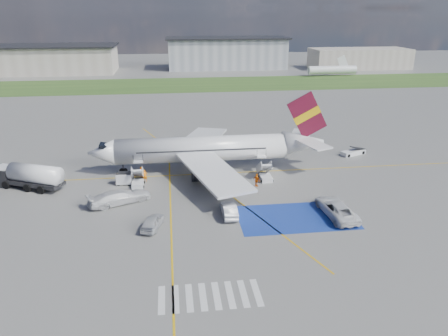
{
  "coord_description": "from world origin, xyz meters",
  "views": [
    {
      "loc": [
        -4.61,
        -49.96,
        23.79
      ],
      "look_at": [
        2.36,
        4.81,
        3.5
      ],
      "focal_mm": 35.0,
      "sensor_mm": 36.0,
      "label": 1
    }
  ],
  "objects": [
    {
      "name": "taxiway_line_diag",
      "position": [
        0.0,
        12.0,
        0.01
      ],
      "size": [
        20.71,
        56.45,
        0.01
      ],
      "primitive_type": "cube",
      "rotation": [
        0.0,
        0.0,
        0.35
      ],
      "color": "gold",
      "rests_on": "ground"
    },
    {
      "name": "crosswalk",
      "position": [
        -1.8,
        -18.0,
        0.01
      ],
      "size": [
        9.0,
        4.0,
        0.01
      ],
      "color": "silver",
      "rests_on": "ground"
    },
    {
      "name": "grass_strip",
      "position": [
        0.0,
        95.0,
        0.01
      ],
      "size": [
        400.0,
        30.0,
        0.01
      ],
      "primitive_type": "cube",
      "color": "#2D4C1E",
      "rests_on": "ground"
    },
    {
      "name": "staging_box",
      "position": [
        10.0,
        -4.0,
        0.01
      ],
      "size": [
        14.0,
        8.0,
        0.01
      ],
      "primitive_type": "cube",
      "color": "navy",
      "rests_on": "ground"
    },
    {
      "name": "gpu_cart",
      "position": [
        -11.46,
        9.36,
        0.81
      ],
      "size": [
        2.23,
        1.51,
        1.8
      ],
      "rotation": [
        0.0,
        0.0,
        -0.05
      ],
      "color": "silver",
      "rests_on": "ground"
    },
    {
      "name": "van_white_a",
      "position": [
        15.03,
        -3.98,
        1.17
      ],
      "size": [
        3.26,
        6.43,
        2.35
      ],
      "primitive_type": "imported",
      "rotation": [
        0.0,
        0.0,
        3.2
      ],
      "color": "silver",
      "rests_on": "ground"
    },
    {
      "name": "terminal_centre",
      "position": [
        20.0,
        135.0,
        6.0
      ],
      "size": [
        48.0,
        18.0,
        12.0
      ],
      "primitive_type": "cube",
      "color": "gray",
      "rests_on": "ground"
    },
    {
      "name": "airstairs_aft",
      "position": [
        9.0,
        8.7,
        0.62
      ],
      "size": [
        1.9,
        5.2,
        3.6
      ],
      "color": "silver",
      "rests_on": "ground"
    },
    {
      "name": "taxiway_line_main",
      "position": [
        0.0,
        12.0,
        0.01
      ],
      "size": [
        120.0,
        0.2,
        0.01
      ],
      "primitive_type": "cube",
      "color": "gold",
      "rests_on": "ground"
    },
    {
      "name": "terminal_east",
      "position": [
        75.0,
        128.0,
        4.0
      ],
      "size": [
        40.0,
        16.0,
        8.0
      ],
      "primitive_type": "cube",
      "color": "#A2998C",
      "rests_on": "ground"
    },
    {
      "name": "car_silver_b",
      "position": [
        2.05,
        -2.55,
        0.79
      ],
      "size": [
        1.69,
        4.78,
        1.57
      ],
      "primitive_type": "imported",
      "rotation": [
        0.0,
        0.0,
        3.15
      ],
      "color": "#BABCC1",
      "rests_on": "ground"
    },
    {
      "name": "crew_fwd",
      "position": [
        -8.53,
        10.02,
        0.88
      ],
      "size": [
        0.75,
        0.61,
        1.76
      ],
      "primitive_type": "imported",
      "rotation": [
        0.0,
        0.0,
        0.34
      ],
      "color": "orange",
      "rests_on": "ground"
    },
    {
      "name": "belt_loader",
      "position": [
        26.53,
        18.12,
        0.37
      ],
      "size": [
        5.04,
        3.25,
        1.47
      ],
      "rotation": [
        0.0,
        0.0,
        0.4
      ],
      "color": "silver",
      "rests_on": "ground"
    },
    {
      "name": "ground",
      "position": [
        0.0,
        0.0,
        0.0
      ],
      "size": [
        400.0,
        400.0,
        0.0
      ],
      "primitive_type": "plane",
      "color": "#60605E",
      "rests_on": "ground"
    },
    {
      "name": "airstairs_fwd",
      "position": [
        -9.5,
        8.7,
        0.62
      ],
      "size": [
        1.9,
        5.2,
        3.6
      ],
      "color": "silver",
      "rests_on": "ground"
    },
    {
      "name": "fuel_tanker",
      "position": [
        -24.57,
        9.69,
        1.5
      ],
      "size": [
        10.6,
        6.87,
        3.56
      ],
      "rotation": [
        0.0,
        0.0,
        -0.43
      ],
      "color": "black",
      "rests_on": "ground"
    },
    {
      "name": "terminal_west",
      "position": [
        -55.0,
        130.0,
        5.0
      ],
      "size": [
        60.0,
        22.0,
        10.0
      ],
      "primitive_type": "cube",
      "color": "#A2998C",
      "rests_on": "ground"
    },
    {
      "name": "van_white_b",
      "position": [
        -11.47,
        2.81,
        1.19
      ],
      "size": [
        6.57,
        4.77,
        2.39
      ],
      "primitive_type": "imported",
      "rotation": [
        0.0,
        0.0,
        2.0
      ],
      "color": "silver",
      "rests_on": "ground"
    },
    {
      "name": "taxiway_line_cross",
      "position": [
        -5.0,
        -10.0,
        0.01
      ],
      "size": [
        0.2,
        60.0,
        0.01
      ],
      "primitive_type": "cube",
      "color": "gold",
      "rests_on": "ground"
    },
    {
      "name": "car_silver_a",
      "position": [
        -7.09,
        -4.59,
        0.77
      ],
      "size": [
        3.05,
        4.86,
        1.54
      ],
      "primitive_type": "imported",
      "rotation": [
        0.0,
        0.0,
        2.85
      ],
      "color": "#ABADB3",
      "rests_on": "ground"
    },
    {
      "name": "crew_nose",
      "position": [
        -9.14,
        11.61,
        0.85
      ],
      "size": [
        0.99,
        1.04,
        1.7
      ],
      "primitive_type": "imported",
      "rotation": [
        0.0,
        0.0,
        -1.0
      ],
      "color": "orange",
      "rests_on": "ground"
    },
    {
      "name": "airliner",
      "position": [
        1.51,
        14.0,
        3.39
      ],
      "size": [
        36.81,
        32.95,
        11.92
      ],
      "color": "silver",
      "rests_on": "ground"
    },
    {
      "name": "crew_aft",
      "position": [
        7.19,
        6.16,
        0.95
      ],
      "size": [
        1.03,
        1.16,
        1.89
      ],
      "primitive_type": "imported",
      "rotation": [
        0.0,
        0.0,
        2.21
      ],
      "color": "orange",
      "rests_on": "ground"
    }
  ]
}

